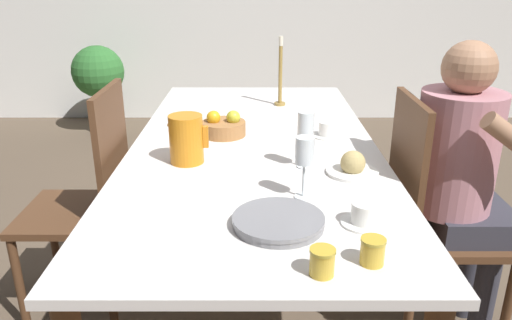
{
  "coord_description": "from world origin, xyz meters",
  "views": [
    {
      "loc": [
        0.01,
        -1.99,
        1.42
      ],
      "look_at": [
        0.0,
        -0.32,
        0.78
      ],
      "focal_mm": 35.0,
      "sensor_mm": 36.0,
      "label": 1
    }
  ],
  "objects_px": {
    "person_seated": "(466,171)",
    "wine_glass_water": "(308,127)",
    "red_pitcher": "(189,139)",
    "jam_jar_red": "(324,261)",
    "serving_tray": "(281,221)",
    "candlestick_tall": "(283,78)",
    "jam_jar_amber": "(375,250)",
    "potted_plant": "(101,75)",
    "chair_opposite": "(92,198)",
    "bread_plate": "(355,166)",
    "wine_glass_juice": "(307,154)",
    "fruit_bowl": "(226,127)",
    "teacup_near_person": "(367,215)",
    "teacup_across": "(330,130)",
    "chair_person_side": "(434,216)"
  },
  "relations": [
    {
      "from": "candlestick_tall",
      "to": "red_pitcher",
      "type": "bearing_deg",
      "value": -114.8
    },
    {
      "from": "red_pitcher",
      "to": "potted_plant",
      "type": "xyz_separation_m",
      "value": [
        -1.15,
        2.65,
        -0.3
      ]
    },
    {
      "from": "serving_tray",
      "to": "red_pitcher",
      "type": "bearing_deg",
      "value": 122.75
    },
    {
      "from": "jam_jar_amber",
      "to": "fruit_bowl",
      "type": "bearing_deg",
      "value": 112.84
    },
    {
      "from": "teacup_across",
      "to": "candlestick_tall",
      "type": "height_order",
      "value": "candlestick_tall"
    },
    {
      "from": "person_seated",
      "to": "teacup_across",
      "type": "bearing_deg",
      "value": -127.65
    },
    {
      "from": "red_pitcher",
      "to": "jam_jar_red",
      "type": "distance_m",
      "value": 0.87
    },
    {
      "from": "wine_glass_water",
      "to": "jam_jar_amber",
      "type": "bearing_deg",
      "value": -80.35
    },
    {
      "from": "person_seated",
      "to": "wine_glass_water",
      "type": "xyz_separation_m",
      "value": [
        -0.6,
        -0.01,
        0.18
      ]
    },
    {
      "from": "red_pitcher",
      "to": "jam_jar_red",
      "type": "bearing_deg",
      "value": -60.67
    },
    {
      "from": "jam_jar_amber",
      "to": "person_seated",
      "type": "bearing_deg",
      "value": 53.35
    },
    {
      "from": "chair_opposite",
      "to": "candlestick_tall",
      "type": "bearing_deg",
      "value": -48.49
    },
    {
      "from": "chair_opposite",
      "to": "red_pitcher",
      "type": "xyz_separation_m",
      "value": [
        0.44,
        -0.11,
        0.3
      ]
    },
    {
      "from": "teacup_near_person",
      "to": "chair_person_side",
      "type": "bearing_deg",
      "value": 50.56
    },
    {
      "from": "candlestick_tall",
      "to": "fruit_bowl",
      "type": "bearing_deg",
      "value": -117.55
    },
    {
      "from": "red_pitcher",
      "to": "wine_glass_water",
      "type": "height_order",
      "value": "wine_glass_water"
    },
    {
      "from": "wine_glass_water",
      "to": "chair_opposite",
      "type": "bearing_deg",
      "value": 169.2
    },
    {
      "from": "jam_jar_red",
      "to": "fruit_bowl",
      "type": "bearing_deg",
      "value": 105.65
    },
    {
      "from": "teacup_near_person",
      "to": "bread_plate",
      "type": "relative_size",
      "value": 0.71
    },
    {
      "from": "chair_person_side",
      "to": "teacup_near_person",
      "type": "distance_m",
      "value": 0.63
    },
    {
      "from": "wine_glass_juice",
      "to": "bread_plate",
      "type": "xyz_separation_m",
      "value": [
        0.2,
        0.2,
        -0.12
      ]
    },
    {
      "from": "fruit_bowl",
      "to": "wine_glass_juice",
      "type": "bearing_deg",
      "value": -65.31
    },
    {
      "from": "jam_jar_amber",
      "to": "potted_plant",
      "type": "xyz_separation_m",
      "value": [
        -1.7,
        3.36,
        -0.24
      ]
    },
    {
      "from": "candlestick_tall",
      "to": "potted_plant",
      "type": "xyz_separation_m",
      "value": [
        -1.54,
        1.8,
        -0.35
      ]
    },
    {
      "from": "teacup_near_person",
      "to": "teacup_across",
      "type": "relative_size",
      "value": 1.0
    },
    {
      "from": "teacup_near_person",
      "to": "person_seated",
      "type": "bearing_deg",
      "value": 43.96
    },
    {
      "from": "red_pitcher",
      "to": "fruit_bowl",
      "type": "relative_size",
      "value": 0.96
    },
    {
      "from": "chair_person_side",
      "to": "person_seated",
      "type": "relative_size",
      "value": 0.83
    },
    {
      "from": "jam_jar_amber",
      "to": "potted_plant",
      "type": "relative_size",
      "value": 0.09
    },
    {
      "from": "wine_glass_juice",
      "to": "potted_plant",
      "type": "relative_size",
      "value": 0.26
    },
    {
      "from": "chair_opposite",
      "to": "serving_tray",
      "type": "bearing_deg",
      "value": -129.21
    },
    {
      "from": "wine_glass_juice",
      "to": "fruit_bowl",
      "type": "xyz_separation_m",
      "value": [
        -0.3,
        0.64,
        -0.11
      ]
    },
    {
      "from": "wine_glass_water",
      "to": "potted_plant",
      "type": "bearing_deg",
      "value": 120.5
    },
    {
      "from": "serving_tray",
      "to": "bread_plate",
      "type": "distance_m",
      "value": 0.49
    },
    {
      "from": "wine_glass_water",
      "to": "red_pitcher",
      "type": "bearing_deg",
      "value": 173.15
    },
    {
      "from": "wine_glass_juice",
      "to": "bread_plate",
      "type": "relative_size",
      "value": 1.09
    },
    {
      "from": "chair_person_side",
      "to": "jam_jar_red",
      "type": "bearing_deg",
      "value": -36.65
    },
    {
      "from": "wine_glass_water",
      "to": "fruit_bowl",
      "type": "height_order",
      "value": "wine_glass_water"
    },
    {
      "from": "chair_person_side",
      "to": "candlestick_tall",
      "type": "distance_m",
      "value": 1.11
    },
    {
      "from": "candlestick_tall",
      "to": "chair_person_side",
      "type": "bearing_deg",
      "value": -58.19
    },
    {
      "from": "wine_glass_juice",
      "to": "fruit_bowl",
      "type": "height_order",
      "value": "wine_glass_juice"
    },
    {
      "from": "wine_glass_water",
      "to": "potted_plant",
      "type": "xyz_separation_m",
      "value": [
        -1.59,
        2.71,
        -0.36
      ]
    },
    {
      "from": "person_seated",
      "to": "bread_plate",
      "type": "xyz_separation_m",
      "value": [
        -0.43,
        -0.07,
        0.05
      ]
    },
    {
      "from": "chair_person_side",
      "to": "serving_tray",
      "type": "xyz_separation_m",
      "value": [
        -0.62,
        -0.46,
        0.22
      ]
    },
    {
      "from": "chair_opposite",
      "to": "jam_jar_amber",
      "type": "height_order",
      "value": "chair_opposite"
    },
    {
      "from": "serving_tray",
      "to": "candlestick_tall",
      "type": "bearing_deg",
      "value": 87.27
    },
    {
      "from": "teacup_across",
      "to": "jam_jar_amber",
      "type": "distance_m",
      "value": 1.01
    },
    {
      "from": "fruit_bowl",
      "to": "candlestick_tall",
      "type": "relative_size",
      "value": 0.53
    },
    {
      "from": "chair_person_side",
      "to": "red_pitcher",
      "type": "distance_m",
      "value": 1.0
    },
    {
      "from": "teacup_near_person",
      "to": "candlestick_tall",
      "type": "bearing_deg",
      "value": 97.79
    }
  ]
}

